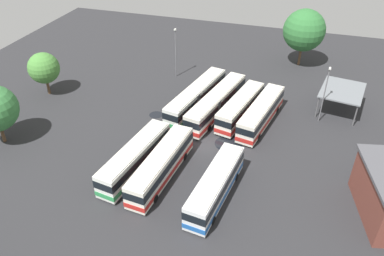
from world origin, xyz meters
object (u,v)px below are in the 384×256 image
at_px(bus_row0_slot2, 161,165).
at_px(bus_row1_slot2, 216,103).
at_px(bus_row1_slot3, 196,97).
at_px(lamp_post_mid_lot, 176,51).
at_px(bus_row1_slot1, 240,107).
at_px(tree_north_edge, 44,68).
at_px(bus_row0_slot0, 216,185).
at_px(lamp_post_far_corner, 325,93).
at_px(bus_row1_slot0, 261,113).
at_px(maintenance_shelter, 342,91).
at_px(tree_west_edge, 304,30).
at_px(bus_row0_slot3, 135,158).

height_order(bus_row0_slot2, bus_row1_slot2, same).
distance_m(bus_row1_slot3, lamp_post_mid_lot, 11.56).
distance_m(bus_row1_slot1, tree_north_edge, 31.49).
bearing_deg(tree_north_edge, lamp_post_mid_lot, -55.61).
bearing_deg(bus_row0_slot0, lamp_post_far_corner, -28.01).
height_order(bus_row0_slot0, tree_north_edge, tree_north_edge).
bearing_deg(tree_north_edge, bus_row0_slot2, -118.67).
bearing_deg(bus_row0_slot2, tree_north_edge, 61.33).
xyz_separation_m(bus_row1_slot0, bus_row1_slot3, (1.67, 10.17, 0.00)).
xyz_separation_m(bus_row0_slot2, bus_row1_slot1, (15.71, -6.27, -0.00)).
distance_m(maintenance_shelter, lamp_post_mid_lot, 27.67).
bearing_deg(bus_row1_slot1, bus_row1_slot0, -101.67).
bearing_deg(bus_row1_slot0, tree_west_edge, -9.57).
bearing_deg(tree_north_edge, lamp_post_far_corner, -83.81).
relative_size(bus_row1_slot2, bus_row1_slot3, 1.00).
xyz_separation_m(bus_row0_slot2, lamp_post_far_corner, (18.30, -17.47, 2.83)).
distance_m(bus_row1_slot3, lamp_post_far_corner, 18.52).
bearing_deg(bus_row0_slot0, bus_row1_slot0, -8.44).
bearing_deg(lamp_post_far_corner, bus_row0_slot2, 136.34).
bearing_deg(bus_row1_slot1, bus_row0_slot0, -177.73).
xyz_separation_m(bus_row1_slot0, lamp_post_far_corner, (3.23, -8.06, 2.83)).
relative_size(bus_row0_slot3, bus_row1_slot3, 0.83).
bearing_deg(bus_row0_slot0, tree_north_edge, 64.65).
height_order(bus_row0_slot3, bus_row1_slot1, same).
bearing_deg(tree_west_edge, bus_row0_slot3, 155.72).
xyz_separation_m(bus_row0_slot2, bus_row1_slot3, (16.74, 0.77, 0.00)).
height_order(bus_row0_slot2, lamp_post_mid_lot, lamp_post_mid_lot).
xyz_separation_m(bus_row1_slot3, maintenance_shelter, (5.55, -20.93, 1.52)).
distance_m(bus_row1_slot0, tree_north_edge, 34.58).
relative_size(bus_row0_slot0, tree_north_edge, 1.73).
bearing_deg(lamp_post_mid_lot, maintenance_shelter, -97.46).
xyz_separation_m(bus_row0_slot2, bus_row0_slot3, (0.36, 3.48, -0.00)).
relative_size(bus_row1_slot2, tree_west_edge, 1.50).
relative_size(bus_row1_slot2, lamp_post_mid_lot, 1.81).
height_order(bus_row0_slot0, tree_west_edge, tree_west_edge).
xyz_separation_m(bus_row1_slot1, tree_west_edge, (21.49, -6.87, 4.85)).
xyz_separation_m(maintenance_shelter, tree_north_edge, (-8.59, 45.20, 1.18)).
bearing_deg(bus_row1_slot1, lamp_post_mid_lot, 53.07).
xyz_separation_m(bus_row0_slot0, tree_north_edge, (15.16, 31.99, 2.71)).
bearing_deg(lamp_post_far_corner, tree_west_edge, 12.90).
relative_size(bus_row0_slot3, bus_row1_slot1, 1.06).
xyz_separation_m(bus_row1_slot1, lamp_post_far_corner, (2.59, -11.20, 2.83)).
xyz_separation_m(bus_row1_slot1, lamp_post_mid_lot, (10.16, 13.51, 2.90)).
relative_size(maintenance_shelter, lamp_post_far_corner, 0.99).
height_order(bus_row0_slot3, bus_row1_slot2, same).
bearing_deg(bus_row1_slot1, tree_west_edge, -17.72).
bearing_deg(bus_row1_slot0, tree_north_edge, 92.28).
bearing_deg(tree_north_edge, bus_row1_slot0, -87.72).
xyz_separation_m(bus_row1_slot0, tree_north_edge, (-1.37, 34.44, 2.70)).
xyz_separation_m(bus_row1_slot0, bus_row1_slot1, (0.65, 3.13, -0.00)).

